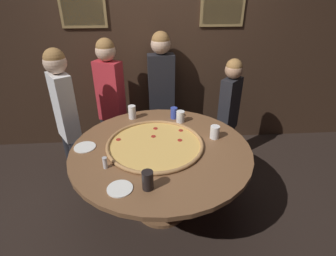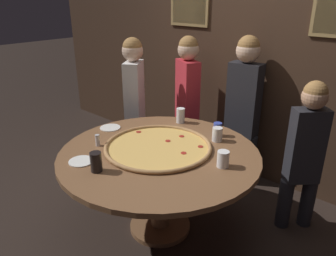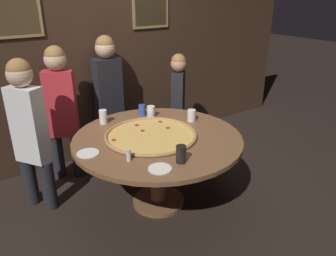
{
  "view_description": "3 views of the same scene",
  "coord_description": "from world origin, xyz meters",
  "px_view_note": "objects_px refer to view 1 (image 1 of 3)",
  "views": [
    {
      "loc": [
        -0.08,
        -1.93,
        2.01
      ],
      "look_at": [
        0.06,
        -0.05,
        0.96
      ],
      "focal_mm": 28.0,
      "sensor_mm": 36.0,
      "label": 1
    },
    {
      "loc": [
        1.6,
        -1.68,
        1.9
      ],
      "look_at": [
        0.08,
        0.02,
        0.96
      ],
      "focal_mm": 35.0,
      "sensor_mm": 36.0,
      "label": 2
    },
    {
      "loc": [
        -1.52,
        -2.33,
        2.02
      ],
      "look_at": [
        0.1,
        -0.03,
        0.81
      ],
      "focal_mm": 35.0,
      "sensor_mm": 36.0,
      "label": 3
    }
  ],
  "objects_px": {
    "diner_far_left": "(161,87)",
    "diner_far_right": "(229,107)",
    "dining_table": "(161,159)",
    "diner_side_left": "(65,110)",
    "giant_pizza": "(155,144)",
    "condiment_shaker": "(105,163)",
    "white_plate_near_front": "(120,189)",
    "diner_side_right": "(110,94)",
    "drink_cup_far_left": "(215,132)",
    "drink_cup_beside_pizza": "(148,180)",
    "drink_cup_centre_back": "(132,112)",
    "drink_cup_front_edge": "(180,117)",
    "white_plate_far_back": "(85,147)",
    "drink_cup_by_shaker": "(174,113)"
  },
  "relations": [
    {
      "from": "diner_far_left",
      "to": "diner_far_right",
      "type": "bearing_deg",
      "value": 152.3
    },
    {
      "from": "dining_table",
      "to": "diner_side_left",
      "type": "xyz_separation_m",
      "value": [
        -0.98,
        0.65,
        0.23
      ]
    },
    {
      "from": "dining_table",
      "to": "giant_pizza",
      "type": "xyz_separation_m",
      "value": [
        -0.05,
        0.04,
        0.14
      ]
    },
    {
      "from": "condiment_shaker",
      "to": "giant_pizza",
      "type": "bearing_deg",
      "value": 36.85
    },
    {
      "from": "white_plate_near_front",
      "to": "diner_side_left",
      "type": "height_order",
      "value": "diner_side_left"
    },
    {
      "from": "diner_far_right",
      "to": "diner_far_left",
      "type": "xyz_separation_m",
      "value": [
        -0.78,
        0.36,
        0.13
      ]
    },
    {
      "from": "dining_table",
      "to": "diner_side_right",
      "type": "bearing_deg",
      "value": 118.01
    },
    {
      "from": "drink_cup_far_left",
      "to": "diner_side_left",
      "type": "bearing_deg",
      "value": 160.84
    },
    {
      "from": "condiment_shaker",
      "to": "diner_side_right",
      "type": "bearing_deg",
      "value": 94.61
    },
    {
      "from": "giant_pizza",
      "to": "drink_cup_beside_pizza",
      "type": "distance_m",
      "value": 0.56
    },
    {
      "from": "diner_side_left",
      "to": "diner_far_left",
      "type": "xyz_separation_m",
      "value": [
        1.05,
        0.53,
        0.03
      ]
    },
    {
      "from": "drink_cup_beside_pizza",
      "to": "condiment_shaker",
      "type": "bearing_deg",
      "value": 141.92
    },
    {
      "from": "white_plate_near_front",
      "to": "diner_far_right",
      "type": "xyz_separation_m",
      "value": [
        1.16,
        1.33,
        -0.01
      ]
    },
    {
      "from": "white_plate_near_front",
      "to": "diner_side_left",
      "type": "relative_size",
      "value": 0.12
    },
    {
      "from": "drink_cup_beside_pizza",
      "to": "diner_far_left",
      "type": "distance_m",
      "value": 1.7
    },
    {
      "from": "drink_cup_centre_back",
      "to": "drink_cup_far_left",
      "type": "height_order",
      "value": "drink_cup_centre_back"
    },
    {
      "from": "drink_cup_front_edge",
      "to": "white_plate_far_back",
      "type": "distance_m",
      "value": 0.99
    },
    {
      "from": "drink_cup_centre_back",
      "to": "drink_cup_front_edge",
      "type": "bearing_deg",
      "value": -13.32
    },
    {
      "from": "drink_cup_centre_back",
      "to": "drink_cup_far_left",
      "type": "xyz_separation_m",
      "value": [
        0.78,
        -0.46,
        -0.01
      ]
    },
    {
      "from": "drink_cup_by_shaker",
      "to": "diner_side_right",
      "type": "relative_size",
      "value": 0.08
    },
    {
      "from": "diner_side_right",
      "to": "diner_side_left",
      "type": "height_order",
      "value": "diner_side_right"
    },
    {
      "from": "drink_cup_beside_pizza",
      "to": "drink_cup_by_shaker",
      "type": "xyz_separation_m",
      "value": [
        0.29,
        1.08,
        -0.01
      ]
    },
    {
      "from": "giant_pizza",
      "to": "condiment_shaker",
      "type": "distance_m",
      "value": 0.5
    },
    {
      "from": "dining_table",
      "to": "drink_cup_centre_back",
      "type": "bearing_deg",
      "value": 114.96
    },
    {
      "from": "drink_cup_beside_pizza",
      "to": "drink_cup_front_edge",
      "type": "relative_size",
      "value": 1.2
    },
    {
      "from": "drink_cup_by_shaker",
      "to": "diner_side_right",
      "type": "xyz_separation_m",
      "value": [
        -0.72,
        0.47,
        0.05
      ]
    },
    {
      "from": "dining_table",
      "to": "diner_far_left",
      "type": "height_order",
      "value": "diner_far_left"
    },
    {
      "from": "drink_cup_centre_back",
      "to": "diner_far_left",
      "type": "distance_m",
      "value": 0.68
    },
    {
      "from": "drink_cup_beside_pizza",
      "to": "white_plate_far_back",
      "type": "bearing_deg",
      "value": 134.36
    },
    {
      "from": "white_plate_far_back",
      "to": "diner_far_right",
      "type": "distance_m",
      "value": 1.7
    },
    {
      "from": "diner_far_right",
      "to": "drink_cup_beside_pizza",
      "type": "bearing_deg",
      "value": 8.16
    },
    {
      "from": "drink_cup_beside_pizza",
      "to": "diner_far_right",
      "type": "height_order",
      "value": "diner_far_right"
    },
    {
      "from": "dining_table",
      "to": "diner_side_right",
      "type": "distance_m",
      "value": 1.2
    },
    {
      "from": "drink_cup_centre_back",
      "to": "diner_side_right",
      "type": "xyz_separation_m",
      "value": [
        -0.28,
        0.45,
        0.04
      ]
    },
    {
      "from": "white_plate_near_front",
      "to": "diner_side_right",
      "type": "xyz_separation_m",
      "value": [
        -0.24,
        1.55,
        0.1
      ]
    },
    {
      "from": "drink_cup_beside_pizza",
      "to": "dining_table",
      "type": "bearing_deg",
      "value": 77.16
    },
    {
      "from": "diner_side_right",
      "to": "diner_far_right",
      "type": "bearing_deg",
      "value": -160.98
    },
    {
      "from": "giant_pizza",
      "to": "drink_cup_front_edge",
      "type": "bearing_deg",
      "value": 57.44
    },
    {
      "from": "diner_side_right",
      "to": "diner_far_left",
      "type": "distance_m",
      "value": 0.63
    },
    {
      "from": "drink_cup_centre_back",
      "to": "diner_far_right",
      "type": "relative_size",
      "value": 0.11
    },
    {
      "from": "condiment_shaker",
      "to": "diner_far_left",
      "type": "xyz_separation_m",
      "value": [
        0.51,
        1.43,
        0.08
      ]
    },
    {
      "from": "drink_cup_beside_pizza",
      "to": "drink_cup_by_shaker",
      "type": "height_order",
      "value": "drink_cup_beside_pizza"
    },
    {
      "from": "drink_cup_front_edge",
      "to": "drink_cup_far_left",
      "type": "xyz_separation_m",
      "value": [
        0.28,
        -0.34,
        0.0
      ]
    },
    {
      "from": "diner_far_left",
      "to": "drink_cup_by_shaker",
      "type": "bearing_deg",
      "value": 96.47
    },
    {
      "from": "drink_cup_beside_pizza",
      "to": "diner_side_right",
      "type": "xyz_separation_m",
      "value": [
        -0.43,
        1.55,
        0.04
      ]
    },
    {
      "from": "diner_far_right",
      "to": "diner_side_left",
      "type": "height_order",
      "value": "diner_side_left"
    },
    {
      "from": "drink_cup_by_shaker",
      "to": "white_plate_near_front",
      "type": "xyz_separation_m",
      "value": [
        -0.48,
        -1.07,
        -0.06
      ]
    },
    {
      "from": "drink_cup_far_left",
      "to": "diner_far_right",
      "type": "bearing_deg",
      "value": 63.8
    },
    {
      "from": "dining_table",
      "to": "drink_cup_beside_pizza",
      "type": "bearing_deg",
      "value": -102.84
    },
    {
      "from": "drink_cup_centre_back",
      "to": "diner_side_left",
      "type": "height_order",
      "value": "diner_side_left"
    }
  ]
}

